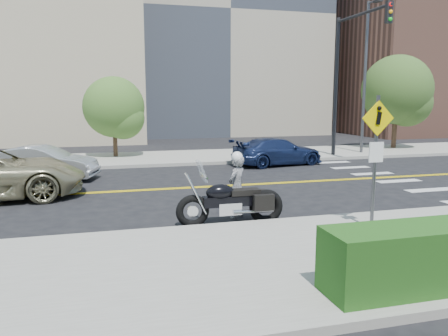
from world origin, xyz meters
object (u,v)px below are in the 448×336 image
pedestrian_sign (376,149)px  parked_car_silver (43,163)px  parked_car_blue (277,152)px  motorcycle (231,192)px  motorcyclist (237,185)px

pedestrian_sign → parked_car_silver: bearing=131.7°
pedestrian_sign → parked_car_blue: 10.76m
motorcycle → parked_car_blue: (4.75, 8.80, -0.17)m
pedestrian_sign → motorcycle: pedestrian_sign is taller
motorcyclist → motorcycle: 0.56m
motorcycle → parked_car_silver: bearing=126.2°
motorcyclist → parked_car_silver: bearing=-92.8°
motorcycle → parked_car_silver: (-5.33, 7.45, -0.14)m
parked_car_silver → pedestrian_sign: bearing=-122.8°
motorcyclist → parked_car_blue: size_ratio=0.40×
pedestrian_sign → motorcyclist: 3.55m
parked_car_silver → parked_car_blue: size_ratio=0.91×
parked_car_silver → parked_car_blue: bearing=-66.9°
pedestrian_sign → parked_car_silver: size_ratio=0.75×
pedestrian_sign → motorcyclist: (-2.57, 2.19, -1.09)m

